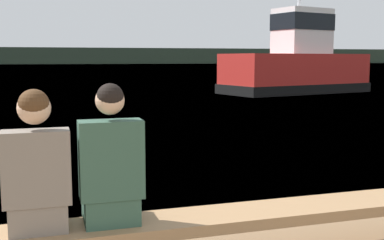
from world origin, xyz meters
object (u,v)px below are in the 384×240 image
(person_right, at_px, (111,166))
(bench_main, at_px, (95,236))
(person_left, at_px, (37,171))
(tugboat_red, at_px, (297,66))

(person_right, bearing_deg, bench_main, -173.70)
(person_left, relative_size, tugboat_red, 0.13)
(bench_main, height_order, person_right, person_right)
(person_right, height_order, tugboat_red, tugboat_red)
(person_left, relative_size, person_right, 0.97)
(bench_main, xyz_separation_m, person_right, (0.13, 0.01, 0.51))
(person_left, xyz_separation_m, person_right, (0.52, 0.00, 0.00))
(bench_main, bearing_deg, tugboat_red, 56.70)
(bench_main, distance_m, tugboat_red, 20.52)
(person_left, height_order, tugboat_red, tugboat_red)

